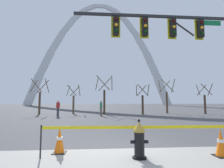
{
  "coord_description": "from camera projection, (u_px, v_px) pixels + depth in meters",
  "views": [
    {
      "loc": [
        -0.75,
        -5.77,
        1.45
      ],
      "look_at": [
        0.1,
        5.0,
        2.5
      ],
      "focal_mm": 29.25,
      "sensor_mm": 36.0,
      "label": 1
    }
  ],
  "objects": [
    {
      "name": "monument_arch",
      "position": [
        100.0,
        59.0,
        72.77
      ],
      "size": [
        57.11,
        2.53,
        41.68
      ],
      "color": "silver",
      "rests_on": "ground"
    },
    {
      "name": "tree_right_mid",
      "position": [
        167.0,
        98.0,
        22.79
      ],
      "size": [
        1.95,
        1.96,
        4.23
      ],
      "color": "brown",
      "rests_on": "ground"
    },
    {
      "name": "tree_left_mid",
      "position": [
        73.0,
        101.0,
        22.15
      ],
      "size": [
        1.61,
        1.62,
        3.46
      ],
      "color": "brown",
      "rests_on": "ground"
    },
    {
      "name": "caution_tape_barrier",
      "position": [
        140.0,
        134.0,
        4.83
      ],
      "size": [
        5.22,
        0.2,
        0.85
      ],
      "color": "#232326",
      "rests_on": "ground"
    },
    {
      "name": "traffic_cone_by_hydrant",
      "position": [
        221.0,
        143.0,
        4.84
      ],
      "size": [
        0.36,
        0.36,
        0.73
      ],
      "color": "black",
      "rests_on": "ground"
    },
    {
      "name": "traffic_cone_mid_sidewalk",
      "position": [
        60.0,
        140.0,
        5.17
      ],
      "size": [
        0.36,
        0.36,
        0.73
      ],
      "color": "black",
      "rests_on": "ground"
    },
    {
      "name": "tree_center_right",
      "position": [
        143.0,
        101.0,
        20.97
      ],
      "size": [
        1.6,
        1.61,
        3.44
      ],
      "color": "#473323",
      "rests_on": "ground"
    },
    {
      "name": "fire_hydrant",
      "position": [
        139.0,
        140.0,
        4.7
      ],
      "size": [
        0.46,
        0.48,
        0.99
      ],
      "color": "black",
      "rests_on": "ground"
    },
    {
      "name": "tree_center_left",
      "position": [
        104.0,
        97.0,
        20.98
      ],
      "size": [
        2.03,
        2.04,
        4.4
      ],
      "color": "#473323",
      "rests_on": "ground"
    },
    {
      "name": "pedestrian_walking_left",
      "position": [
        58.0,
        108.0,
        17.69
      ],
      "size": [
        0.31,
        0.39,
        1.59
      ],
      "color": "#38383D",
      "rests_on": "ground"
    },
    {
      "name": "tree_far_left",
      "position": [
        40.0,
        99.0,
        21.08
      ],
      "size": [
        1.88,
        1.89,
        4.07
      ],
      "color": "brown",
      "rests_on": "ground"
    },
    {
      "name": "tree_far_right",
      "position": [
        205.0,
        101.0,
        21.54
      ],
      "size": [
        1.65,
        1.66,
        3.56
      ],
      "color": "#473323",
      "rests_on": "ground"
    },
    {
      "name": "pedestrian_standing_center",
      "position": [
        101.0,
        108.0,
        18.38
      ],
      "size": [
        0.24,
        0.36,
        1.59
      ],
      "color": "brown",
      "rests_on": "ground"
    },
    {
      "name": "traffic_signal_gantry",
      "position": [
        182.0,
        41.0,
        8.87
      ],
      "size": [
        7.82,
        0.44,
        6.0
      ],
      "color": "#232326",
      "rests_on": "ground"
    },
    {
      "name": "ground_plane",
      "position": [
        122.0,
        149.0,
        5.64
      ],
      "size": [
        240.0,
        240.0,
        0.0
      ],
      "primitive_type": "plane",
      "color": "#474749"
    }
  ]
}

